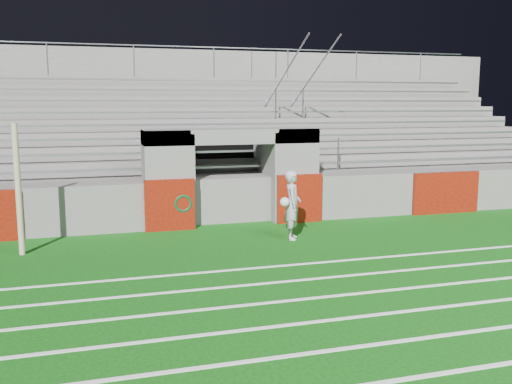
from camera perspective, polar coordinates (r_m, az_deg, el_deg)
name	(u,v)px	position (r m, az deg, el deg)	size (l,w,h in m)	color
ground	(270,253)	(12.69, 1.46, -6.16)	(90.00, 90.00, 0.00)	#0C480C
field_post	(18,190)	(13.35, -22.68, 0.20)	(0.13, 0.13, 2.88)	tan
field_markings	(382,344)	(8.34, 12.50, -14.58)	(28.00, 8.09, 0.01)	white
stadium_structure	(200,155)	(20.07, -5.59, 3.70)	(26.00, 8.48, 5.42)	#605D5B
goalkeeper_with_ball	(292,205)	(13.87, 3.65, -1.28)	(0.65, 0.72, 1.69)	#A3A7AC
hose_coil	(183,200)	(14.98, -7.33, -0.84)	(0.60, 0.15, 0.66)	#0D4214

